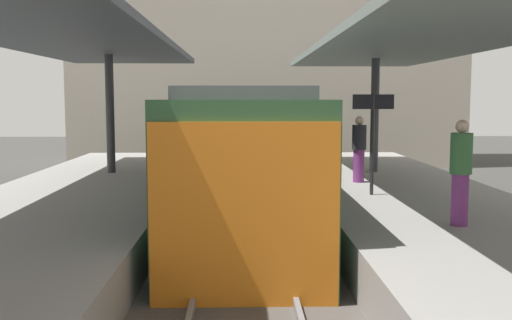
% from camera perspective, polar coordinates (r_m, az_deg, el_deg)
% --- Properties ---
extents(ground_plane, '(80.00, 80.00, 0.00)m').
position_cam_1_polar(ground_plane, '(9.87, -1.13, -12.48)').
color(ground_plane, '#383835').
extents(platform_left, '(4.40, 28.00, 1.00)m').
position_cam_1_polar(platform_left, '(10.43, -22.78, -9.07)').
color(platform_left, gray).
rests_on(platform_left, ground_plane).
extents(platform_right, '(4.40, 28.00, 1.00)m').
position_cam_1_polar(platform_right, '(10.45, 20.45, -8.95)').
color(platform_right, gray).
rests_on(platform_right, ground_plane).
extents(track_ballast, '(3.20, 28.00, 0.20)m').
position_cam_1_polar(track_ballast, '(9.84, -1.13, -11.92)').
color(track_ballast, '#4C4742').
rests_on(track_ballast, ground_plane).
extents(rail_near_side, '(0.08, 28.00, 0.14)m').
position_cam_1_polar(rail_near_side, '(9.82, -5.42, -10.96)').
color(rail_near_side, slate).
rests_on(rail_near_side, track_ballast).
extents(rail_far_side, '(0.08, 28.00, 0.14)m').
position_cam_1_polar(rail_far_side, '(9.82, 3.15, -10.94)').
color(rail_far_side, slate).
rests_on(rail_far_side, track_ballast).
extents(commuter_train, '(2.78, 15.17, 3.10)m').
position_cam_1_polar(commuter_train, '(15.72, -1.23, 0.84)').
color(commuter_train, '#2D5633').
rests_on(commuter_train, track_ballast).
extents(canopy_left, '(4.18, 21.00, 3.52)m').
position_cam_1_polar(canopy_left, '(11.48, -20.98, 11.91)').
color(canopy_left, '#333335').
rests_on(canopy_left, platform_left).
extents(canopy_right, '(4.18, 21.00, 3.42)m').
position_cam_1_polar(canopy_right, '(11.49, 18.51, 11.52)').
color(canopy_right, '#333335').
rests_on(canopy_right, platform_right).
extents(platform_sign, '(0.90, 0.08, 2.21)m').
position_cam_1_polar(platform_sign, '(13.24, 11.16, 3.67)').
color(platform_sign, '#262628').
rests_on(platform_sign, platform_right).
extents(passenger_near_bench, '(0.36, 0.36, 1.68)m').
position_cam_1_polar(passenger_near_bench, '(15.25, 9.86, 1.13)').
color(passenger_near_bench, '#7A337A').
rests_on(passenger_near_bench, platform_right).
extents(passenger_far_end, '(0.36, 0.36, 1.77)m').
position_cam_1_polar(passenger_far_end, '(10.42, 19.06, -0.98)').
color(passenger_far_end, '#7A337A').
rests_on(passenger_far_end, platform_right).
extents(station_building_backdrop, '(18.00, 6.00, 11.00)m').
position_cam_1_polar(station_building_backdrop, '(29.49, 1.01, 10.53)').
color(station_building_backdrop, '#A89E8E').
rests_on(station_building_backdrop, ground_plane).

